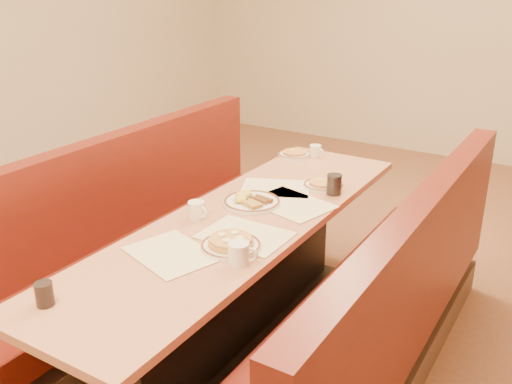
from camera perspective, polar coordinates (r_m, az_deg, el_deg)
The scene contains 18 objects.
ground at distance 3.26m, azimuth -1.22°, elevation -14.76°, with size 8.00×8.00×0.00m, color #9E6647.
diner_table at distance 3.06m, azimuth -1.28°, elevation -9.09°, with size 0.70×2.50×0.75m.
booth_left at distance 3.47m, azimuth -11.56°, elevation -5.87°, with size 0.55×2.50×1.05m.
booth_right at distance 2.79m, azimuth 11.80°, elevation -13.14°, with size 0.55×2.50×1.05m.
placemat_near_left at distance 2.56m, azimuth -8.46°, elevation -6.10°, with size 0.39×0.29×0.00m, color beige.
placemat_near_right at distance 2.70m, azimuth -1.08°, elevation -4.32°, with size 0.40×0.30×0.00m, color beige.
placemat_far_left at distance 3.27m, azimuth 1.99°, elevation 0.42°, with size 0.38×0.29×0.00m, color beige.
placemat_far_right at distance 3.05m, azimuth 3.49°, elevation -1.17°, with size 0.42×0.31×0.00m, color beige.
pancake_plate at distance 2.58m, azimuth -2.53°, elevation -5.20°, with size 0.28×0.28×0.06m.
eggs_plate at distance 3.04m, azimuth -0.50°, elevation -0.91°, with size 0.31×0.31×0.06m.
extra_plate_mid at distance 3.31m, azimuth 6.61°, elevation 0.75°, with size 0.21×0.21×0.04m.
extra_plate_far at distance 3.85m, azimuth 3.88°, elevation 3.83°, with size 0.22×0.22×0.05m.
coffee_mug_a at distance 2.43m, azimuth -1.64°, elevation -6.16°, with size 0.13×0.09×0.10m.
coffee_mug_b at distance 2.88m, azimuth -5.93°, elevation -1.79°, with size 0.12×0.08×0.09m.
coffee_mug_c at distance 3.27m, azimuth 7.81°, elevation 0.92°, with size 0.11×0.07×0.08m.
coffee_mug_d at distance 3.83m, azimuth 6.00°, elevation 4.10°, with size 0.11×0.08×0.08m.
soda_tumbler_near at distance 2.30m, azimuth -20.41°, elevation -9.54°, with size 0.07×0.07×0.09m.
soda_tumbler_mid at distance 3.20m, azimuth 7.82°, elevation 0.75°, with size 0.08×0.08×0.12m.
Camera 1 is at (1.44, -2.21, 1.93)m, focal length 40.00 mm.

